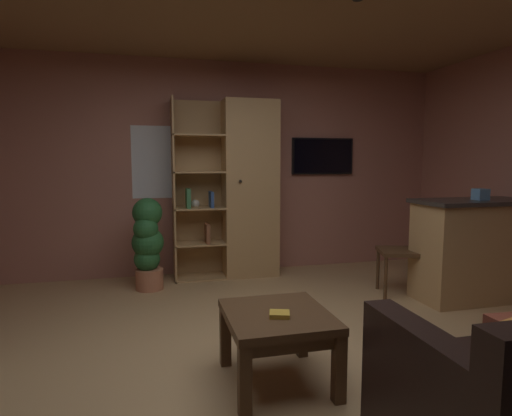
% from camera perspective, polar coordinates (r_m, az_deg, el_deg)
% --- Properties ---
extents(floor, '(5.96, 5.27, 0.02)m').
position_cam_1_polar(floor, '(3.01, 1.99, -21.36)').
color(floor, tan).
rests_on(floor, ground).
extents(wall_back, '(6.08, 0.06, 2.60)m').
position_cam_1_polar(wall_back, '(5.28, -6.02, 5.34)').
color(wall_back, '#AD7060').
rests_on(wall_back, ground).
extents(window_pane_back, '(0.70, 0.01, 0.86)m').
position_cam_1_polar(window_pane_back, '(5.19, -12.66, 6.09)').
color(window_pane_back, white).
extents(bookshelf_cabinet, '(1.25, 0.41, 2.11)m').
position_cam_1_polar(bookshelf_cabinet, '(5.08, -1.75, 2.44)').
color(bookshelf_cabinet, tan).
rests_on(bookshelf_cabinet, ground).
extents(kitchen_bar_counter, '(1.48, 0.58, 1.01)m').
position_cam_1_polar(kitchen_bar_counter, '(4.86, 28.70, -4.88)').
color(kitchen_bar_counter, tan).
rests_on(kitchen_bar_counter, ground).
extents(tissue_box, '(0.12, 0.12, 0.11)m').
position_cam_1_polar(tissue_box, '(4.66, 28.18, 1.64)').
color(tissue_box, '#598CBF').
rests_on(tissue_box, kitchen_bar_counter).
extents(coffee_table, '(0.64, 0.69, 0.46)m').
position_cam_1_polar(coffee_table, '(2.72, 2.93, -15.67)').
color(coffee_table, '#4C331E').
rests_on(coffee_table, ground).
extents(table_book_0, '(0.15, 0.14, 0.03)m').
position_cam_1_polar(table_book_0, '(2.62, 3.22, -14.21)').
color(table_book_0, gold).
rests_on(table_book_0, coffee_table).
extents(dining_chair, '(0.53, 0.53, 0.92)m').
position_cam_1_polar(dining_chair, '(4.64, 19.97, -4.74)').
color(dining_chair, '#4C331E').
rests_on(dining_chair, ground).
extents(potted_floor_plant, '(0.34, 0.35, 1.00)m').
position_cam_1_polar(potted_floor_plant, '(4.71, -14.51, -4.42)').
color(potted_floor_plant, '#B77051').
rests_on(potted_floor_plant, ground).
extents(wall_mounted_tv, '(0.84, 0.06, 0.47)m').
position_cam_1_polar(wall_mounted_tv, '(5.61, 9.02, 6.96)').
color(wall_mounted_tv, black).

